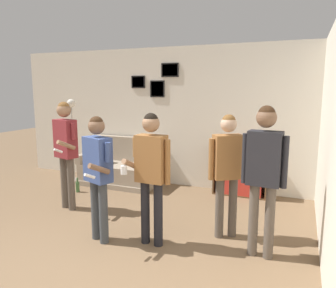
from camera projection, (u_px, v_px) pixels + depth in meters
name	position (u px, v px, depth m)	size (l,w,h in m)	color
ground_plane	(51.00, 284.00, 3.25)	(20.00, 20.00, 0.00)	brown
wall_back	(181.00, 117.00, 6.39)	(7.37, 0.08, 2.70)	silver
wall_right	(330.00, 138.00, 3.75)	(0.06, 6.07, 2.70)	silver
couch	(120.00, 169.00, 6.62)	(1.55, 0.80, 0.93)	gray
bookshelf	(240.00, 172.00, 5.88)	(0.95, 0.30, 0.87)	brown
floor_lamp	(72.00, 130.00, 6.68)	(0.28, 0.28, 1.70)	#ADA89E
person_player_foreground_left	(65.00, 144.00, 5.11)	(0.48, 0.54, 1.71)	brown
person_player_foreground_center	(98.00, 167.00, 4.01)	(0.47, 0.55, 1.58)	#3D4247
person_watcher_holding_cup	(151.00, 166.00, 3.91)	(0.52, 0.40, 1.63)	black
person_spectator_near_bookshelf	(227.00, 164.00, 4.13)	(0.43, 0.37, 1.60)	brown
person_spectator_far_right	(264.00, 166.00, 3.60)	(0.50, 0.23, 1.73)	brown
bottle_on_floor	(78.00, 186.00, 6.10)	(0.07, 0.07, 0.27)	#3D6638
drinking_cup	(246.00, 145.00, 5.77)	(0.08, 0.08, 0.11)	red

